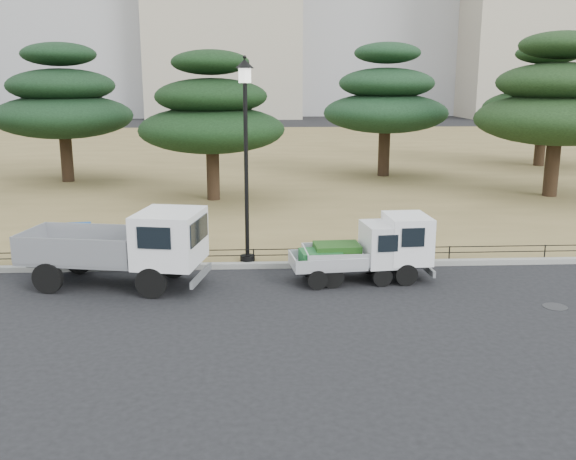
{
  "coord_description": "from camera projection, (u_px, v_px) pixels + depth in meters",
  "views": [
    {
      "loc": [
        -0.97,
        -15.92,
        5.52
      ],
      "look_at": [
        0.0,
        2.0,
        1.3
      ],
      "focal_mm": 40.0,
      "sensor_mm": 36.0,
      "label": 1
    }
  ],
  "objects": [
    {
      "name": "pipe_fence",
      "position": [
        287.0,
        252.0,
        19.36
      ],
      "size": [
        38.0,
        0.04,
        0.4
      ],
      "color": "black",
      "rests_on": "lawn"
    },
    {
      "name": "pine_west_near",
      "position": [
        62.0,
        103.0,
        33.73
      ],
      "size": [
        7.26,
        7.26,
        7.26
      ],
      "color": "black",
      "rests_on": "lawn"
    },
    {
      "name": "truck_large",
      "position": [
        124.0,
        244.0,
        17.34
      ],
      "size": [
        5.12,
        2.79,
        2.11
      ],
      "rotation": [
        0.0,
        0.0,
        -0.19
      ],
      "color": "black",
      "rests_on": "ground"
    },
    {
      "name": "truck_kei_front",
      "position": [
        356.0,
        253.0,
        17.85
      ],
      "size": [
        3.19,
        1.62,
        1.62
      ],
      "rotation": [
        0.0,
        0.0,
        0.11
      ],
      "color": "black",
      "rests_on": "ground"
    },
    {
      "name": "tarp_pile",
      "position": [
        69.0,
        245.0,
        19.54
      ],
      "size": [
        1.83,
        1.44,
        1.12
      ],
      "rotation": [
        0.0,
        0.0,
        0.13
      ],
      "color": "#154BA3",
      "rests_on": "lawn"
    },
    {
      "name": "pine_east_far",
      "position": [
        545.0,
        96.0,
        40.03
      ],
      "size": [
        7.51,
        7.51,
        7.55
      ],
      "color": "black",
      "rests_on": "lawn"
    },
    {
      "name": "truck_kei_rear",
      "position": [
        377.0,
        248.0,
        18.01
      ],
      "size": [
        3.55,
        1.67,
        1.82
      ],
      "rotation": [
        0.0,
        0.0,
        0.05
      ],
      "color": "black",
      "rests_on": "ground"
    },
    {
      "name": "pine_center_left",
      "position": [
        211.0,
        115.0,
        28.56
      ],
      "size": [
        6.55,
        6.55,
        6.66
      ],
      "color": "black",
      "rests_on": "lawn"
    },
    {
      "name": "pine_east_near",
      "position": [
        558.0,
        103.0,
        29.34
      ],
      "size": [
        7.43,
        7.43,
        7.51
      ],
      "color": "black",
      "rests_on": "lawn"
    },
    {
      "name": "curb",
      "position": [
        287.0,
        265.0,
        19.3
      ],
      "size": [
        120.0,
        0.25,
        0.16
      ],
      "primitive_type": "cube",
      "color": "gray",
      "rests_on": "ground"
    },
    {
      "name": "pine_center_right",
      "position": [
        386.0,
        100.0,
        35.71
      ],
      "size": [
        6.95,
        6.95,
        7.38
      ],
      "color": "black",
      "rests_on": "lawn"
    },
    {
      "name": "lawn",
      "position": [
        267.0,
        156.0,
        46.52
      ],
      "size": [
        120.0,
        56.0,
        0.15
      ],
      "primitive_type": "cube",
      "color": "olive",
      "rests_on": "ground"
    },
    {
      "name": "street_lamp",
      "position": [
        246.0,
        127.0,
        18.59
      ],
      "size": [
        0.53,
        0.53,
        5.94
      ],
      "color": "black",
      "rests_on": "lawn"
    },
    {
      "name": "manhole",
      "position": [
        555.0,
        307.0,
        15.96
      ],
      "size": [
        0.6,
        0.6,
        0.01
      ],
      "primitive_type": "cylinder",
      "color": "#2D2D30",
      "rests_on": "ground"
    },
    {
      "name": "ground",
      "position": [
        292.0,
        296.0,
        16.79
      ],
      "size": [
        220.0,
        220.0,
        0.0
      ],
      "primitive_type": "plane",
      "color": "black"
    }
  ]
}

